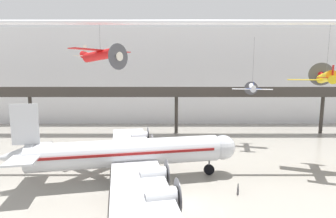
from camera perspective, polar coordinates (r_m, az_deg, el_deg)
ground_plane at (r=27.16m, az=3.79°, el=-19.95°), size 260.00×260.00×0.00m
hangar_back_wall at (r=64.91m, az=1.44°, el=7.11°), size 140.00×3.00×23.14m
mezzanine_walkway at (r=52.91m, az=1.78°, el=3.15°), size 110.00×3.20×9.80m
ceiling_truss_beam at (r=34.59m, az=2.92°, el=18.35°), size 120.00×0.60×0.60m
airliner_silver_main at (r=31.16m, az=-9.17°, el=-9.52°), size 27.12×31.21×9.43m
suspended_plane_yellow_lowwing at (r=39.28m, az=31.06°, el=5.92°), size 8.85×7.57×7.73m
suspended_plane_red_highwing at (r=34.99m, az=-14.59°, el=11.37°), size 7.34×7.89×5.62m
suspended_plane_white_twin at (r=46.99m, az=17.77°, el=4.41°), size 6.73×5.58×9.85m
info_sign_pedestal at (r=29.72m, az=14.89°, el=-16.63°), size 0.22×0.77×1.24m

